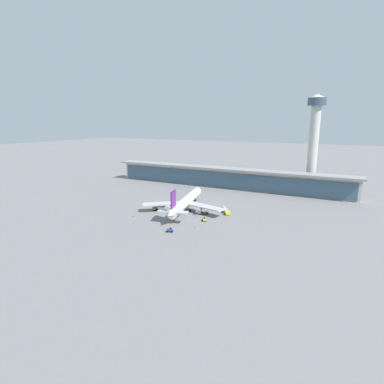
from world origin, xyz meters
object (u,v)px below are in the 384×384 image
at_px(airliner_on_stand, 186,202).
at_px(safety_cone_alpha, 168,219).
at_px(safety_cone_charlie, 195,227).
at_px(service_truck_under_wing_olive, 203,213).
at_px(service_truck_on_taxiway_yellow, 204,219).
at_px(service_truck_mid_apron_olive, 161,208).
at_px(service_truck_by_tail_blue, 170,230).
at_px(service_truck_at_far_stand_grey, 184,203).
at_px(service_truck_near_nose_yellow, 226,210).
at_px(control_tower, 314,136).
at_px(safety_cone_bravo, 202,228).
at_px(safety_cone_echo, 172,218).
at_px(safety_cone_delta, 133,216).

height_order(airliner_on_stand, safety_cone_alpha, airliner_on_stand).
distance_m(safety_cone_alpha, safety_cone_charlie, 17.52).
distance_m(service_truck_under_wing_olive, service_truck_on_taxiway_yellow, 11.68).
bearing_deg(safety_cone_alpha, airliner_on_stand, 90.35).
xyz_separation_m(service_truck_under_wing_olive, service_truck_mid_apron_olive, (-23.65, -5.11, 0.90)).
height_order(service_truck_by_tail_blue, service_truck_at_far_stand_grey, same).
relative_size(service_truck_near_nose_yellow, service_truck_mid_apron_olive, 0.92).
height_order(airliner_on_stand, control_tower, control_tower).
relative_size(safety_cone_bravo, safety_cone_echo, 1.00).
bearing_deg(safety_cone_echo, service_truck_by_tail_blue, -61.64).
bearing_deg(safety_cone_delta, service_truck_under_wing_olive, 34.06).
bearing_deg(service_truck_under_wing_olive, service_truck_near_nose_yellow, 37.24).
height_order(service_truck_mid_apron_olive, safety_cone_echo, service_truck_mid_apron_olive).
bearing_deg(control_tower, service_truck_at_far_stand_grey, -130.56).
distance_m(service_truck_on_taxiway_yellow, safety_cone_bravo, 10.49).
relative_size(service_truck_at_far_stand_grey, safety_cone_charlie, 4.75).
distance_m(airliner_on_stand, service_truck_on_taxiway_yellow, 21.34).
height_order(service_truck_at_far_stand_grey, safety_cone_alpha, service_truck_at_far_stand_grey).
height_order(service_truck_at_far_stand_grey, safety_cone_delta, service_truck_at_far_stand_grey).
bearing_deg(safety_cone_alpha, safety_cone_delta, -167.82).
distance_m(airliner_on_stand, service_truck_under_wing_olive, 12.62).
distance_m(service_truck_at_far_stand_grey, control_tower, 101.93).
height_order(service_truck_by_tail_blue, safety_cone_echo, service_truck_by_tail_blue).
height_order(safety_cone_bravo, safety_cone_delta, same).
distance_m(service_truck_under_wing_olive, safety_cone_bravo, 22.09).
xyz_separation_m(control_tower, safety_cone_echo, (-53.95, -98.56, -38.51)).
bearing_deg(safety_cone_echo, airliner_on_stand, 93.91).
bearing_deg(service_truck_under_wing_olive, service_truck_by_tail_blue, -93.21).
xyz_separation_m(safety_cone_alpha, safety_cone_echo, (1.02, 1.69, 0.00)).
xyz_separation_m(service_truck_on_taxiway_yellow, safety_cone_bravo, (3.34, -9.93, -0.56)).
height_order(service_truck_by_tail_blue, safety_cone_bravo, service_truck_by_tail_blue).
relative_size(service_truck_by_tail_blue, safety_cone_echo, 4.72).
relative_size(service_truck_by_tail_blue, safety_cone_alpha, 4.72).
bearing_deg(service_truck_by_tail_blue, control_tower, 68.59).
relative_size(service_truck_at_far_stand_grey, control_tower, 0.05).
bearing_deg(airliner_on_stand, service_truck_on_taxiway_yellow, -35.11).
relative_size(safety_cone_alpha, safety_cone_bravo, 1.00).
distance_m(service_truck_under_wing_olive, safety_cone_echo, 18.36).
xyz_separation_m(service_truck_on_taxiway_yellow, service_truck_at_far_stand_grey, (-23.54, 22.10, 0.00)).
height_order(service_truck_at_far_stand_grey, control_tower, control_tower).
relative_size(service_truck_on_taxiway_yellow, safety_cone_charlie, 4.75).
height_order(service_truck_mid_apron_olive, safety_cone_bravo, service_truck_mid_apron_olive).
distance_m(control_tower, safety_cone_charlie, 117.66).
relative_size(safety_cone_charlie, safety_cone_echo, 1.00).
bearing_deg(service_truck_under_wing_olive, safety_cone_bravo, -66.80).
distance_m(control_tower, safety_cone_bravo, 116.09).
bearing_deg(control_tower, service_truck_near_nose_yellow, -113.79).
bearing_deg(safety_cone_echo, service_truck_under_wing_olive, 54.63).
distance_m(control_tower, safety_cone_delta, 133.63).
distance_m(control_tower, safety_cone_alpha, 120.64).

